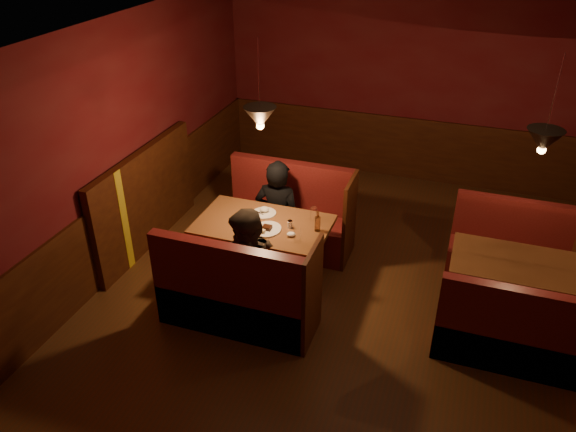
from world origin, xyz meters
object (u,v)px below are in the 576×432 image
(main_table, at_px, (265,237))
(second_bench_far, at_px, (510,255))
(diner_b, at_px, (250,252))
(main_bench_near, at_px, (237,300))
(second_bench_near, at_px, (509,337))
(diner_a, at_px, (278,196))
(second_table, at_px, (511,276))
(main_bench_far, at_px, (290,221))

(main_table, distance_m, second_bench_far, 2.91)
(diner_b, bearing_deg, main_bench_near, -98.27)
(second_bench_near, bearing_deg, diner_a, 158.58)
(main_bench_near, relative_size, diner_b, 1.02)
(main_bench_near, distance_m, second_table, 2.89)
(main_bench_near, bearing_deg, main_table, 91.08)
(second_bench_far, bearing_deg, main_table, -159.21)
(main_table, relative_size, diner_a, 0.91)
(second_bench_far, height_order, second_bench_near, same)
(second_bench_near, bearing_deg, main_bench_far, 153.91)
(main_table, xyz_separation_m, second_bench_far, (2.70, 1.03, -0.30))
(main_table, distance_m, second_bench_near, 2.76)
(second_table, distance_m, second_bench_near, 0.78)
(second_bench_near, height_order, diner_a, diner_a)
(diner_a, relative_size, diner_b, 1.02)
(second_bench_near, bearing_deg, second_table, 92.20)
(diner_a, bearing_deg, second_bench_far, -172.22)
(main_bench_far, xyz_separation_m, second_bench_near, (2.69, -1.31, -0.04))
(main_bench_far, relative_size, second_bench_far, 1.19)
(main_table, distance_m, main_bench_far, 0.89)
(second_table, relative_size, second_bench_far, 0.90)
(main_bench_far, distance_m, diner_a, 0.52)
(main_table, bearing_deg, second_table, 5.97)
(diner_b, bearing_deg, second_bench_far, 36.78)
(main_table, relative_size, main_bench_far, 0.91)
(main_table, xyz_separation_m, diner_b, (0.07, -0.60, 0.19))
(main_bench_far, height_order, diner_a, diner_a)
(main_bench_far, relative_size, diner_a, 1.00)
(second_table, height_order, second_bench_far, second_bench_far)
(main_bench_far, height_order, second_bench_near, main_bench_far)
(main_bench_far, distance_m, diner_b, 1.52)
(diner_b, bearing_deg, second_table, 23.74)
(main_table, height_order, diner_a, diner_a)
(main_table, xyz_separation_m, main_bench_near, (0.02, -0.85, -0.26))
(main_table, bearing_deg, main_bench_far, 88.92)
(second_table, bearing_deg, main_table, -174.03)
(second_table, bearing_deg, diner_a, 172.95)
(main_bench_near, height_order, second_bench_near, main_bench_near)
(second_table, distance_m, second_bench_far, 0.78)
(main_bench_far, relative_size, main_bench_near, 1.00)
(second_bench_far, xyz_separation_m, second_bench_near, (0.00, -1.49, 0.00))
(main_bench_near, xyz_separation_m, diner_a, (-0.08, 1.47, 0.46))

